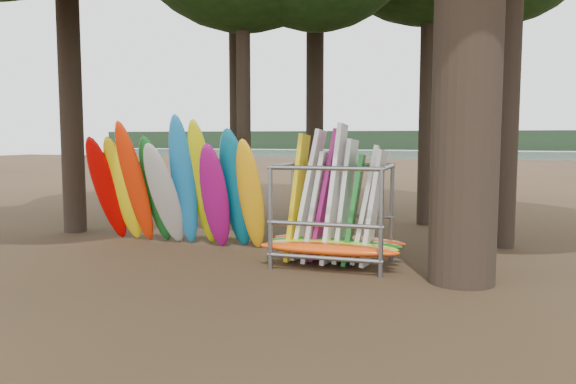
% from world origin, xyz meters
% --- Properties ---
extents(ground, '(120.00, 120.00, 0.00)m').
position_xyz_m(ground, '(0.00, 0.00, 0.00)').
color(ground, '#47331E').
rests_on(ground, ground).
extents(lake, '(160.00, 160.00, 0.00)m').
position_xyz_m(lake, '(0.00, 60.00, 0.00)').
color(lake, gray).
rests_on(lake, ground).
extents(far_shore, '(160.00, 4.00, 4.00)m').
position_xyz_m(far_shore, '(0.00, 110.00, 2.00)').
color(far_shore, black).
rests_on(far_shore, ground).
extents(kayak_row, '(4.55, 1.78, 3.26)m').
position_xyz_m(kayak_row, '(-2.17, 1.57, 1.38)').
color(kayak_row, '#DC0302').
rests_on(kayak_row, ground).
extents(storage_rack, '(2.88, 1.51, 2.92)m').
position_xyz_m(storage_rack, '(1.94, 0.72, 0.98)').
color(storage_rack, slate).
rests_on(storage_rack, ground).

